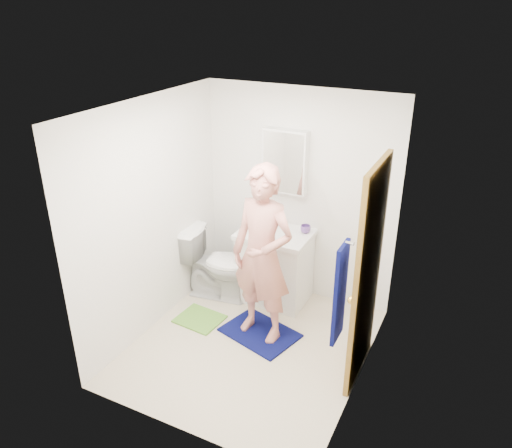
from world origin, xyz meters
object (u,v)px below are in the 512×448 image
(medicine_cabinet, at_px, (285,161))
(toothbrush_cup, at_px, (305,229))
(towel, at_px, (340,293))
(soap_dispenser, at_px, (257,222))
(man, at_px, (262,255))
(vanity_cabinet, at_px, (275,268))
(toilet, at_px, (219,264))

(medicine_cabinet, xyz_separation_m, toothbrush_cup, (0.30, -0.09, -0.71))
(towel, xyz_separation_m, toothbrush_cup, (-0.88, 1.62, -0.36))
(soap_dispenser, relative_size, man, 0.11)
(medicine_cabinet, relative_size, towel, 0.87)
(medicine_cabinet, bearing_deg, toothbrush_cup, -16.16)
(vanity_cabinet, bearing_deg, towel, -51.53)
(medicine_cabinet, distance_m, soap_dispenser, 0.73)
(medicine_cabinet, bearing_deg, toilet, -143.09)
(towel, xyz_separation_m, man, (-1.01, 0.80, -0.32))
(soap_dispenser, bearing_deg, vanity_cabinet, 14.29)
(vanity_cabinet, distance_m, medicine_cabinet, 1.22)
(towel, height_order, man, man)
(medicine_cabinet, bearing_deg, vanity_cabinet, -90.00)
(toothbrush_cup, height_order, man, man)
(towel, bearing_deg, medicine_cabinet, 124.61)
(vanity_cabinet, bearing_deg, man, -76.13)
(soap_dispenser, height_order, toothbrush_cup, soap_dispenser)
(toothbrush_cup, bearing_deg, medicine_cabinet, 163.84)
(medicine_cabinet, distance_m, toothbrush_cup, 0.77)
(vanity_cabinet, xyz_separation_m, toilet, (-0.60, -0.23, 0.02))
(toilet, distance_m, soap_dispenser, 0.69)
(man, bearing_deg, medicine_cabinet, 109.12)
(toothbrush_cup, xyz_separation_m, man, (-0.13, -0.82, 0.04))
(man, bearing_deg, toothbrush_cup, 89.49)
(towel, relative_size, man, 0.44)
(vanity_cabinet, height_order, medicine_cabinet, medicine_cabinet)
(vanity_cabinet, xyz_separation_m, toothbrush_cup, (0.30, 0.14, 0.49))
(vanity_cabinet, bearing_deg, toothbrush_cup, 24.71)
(toilet, xyz_separation_m, man, (0.77, -0.45, 0.51))
(toilet, relative_size, soap_dispenser, 4.14)
(toilet, height_order, soap_dispenser, soap_dispenser)
(vanity_cabinet, relative_size, toothbrush_cup, 7.18)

